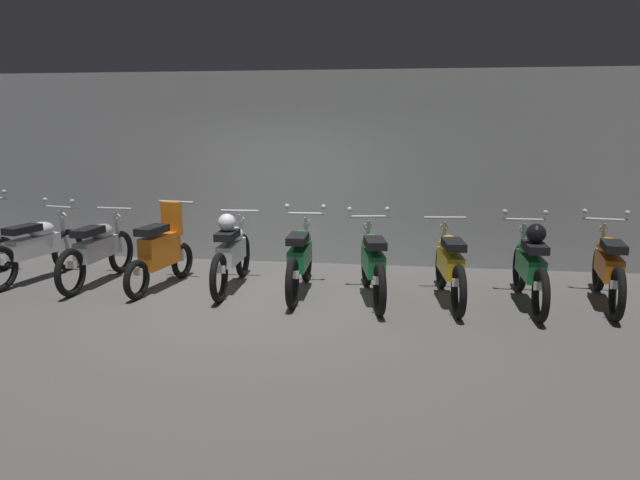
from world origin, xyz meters
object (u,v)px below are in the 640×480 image
(motorbike_slot_2, at_px, (98,250))
(motorbike_slot_1, at_px, (36,247))
(motorbike_slot_4, at_px, (231,251))
(motorbike_slot_6, at_px, (373,262))
(motorbike_slot_8, at_px, (530,265))
(motorbike_slot_9, at_px, (608,267))
(motorbike_slot_5, at_px, (300,258))
(motorbike_slot_3, at_px, (161,251))
(motorbike_slot_7, at_px, (450,264))

(motorbike_slot_2, bearing_deg, motorbike_slot_1, 178.14)
(motorbike_slot_4, xyz_separation_m, motorbike_slot_6, (1.97, -0.24, -0.03))
(motorbike_slot_8, bearing_deg, motorbike_slot_9, 10.62)
(motorbike_slot_4, relative_size, motorbike_slot_8, 1.00)
(motorbike_slot_5, bearing_deg, motorbike_slot_2, 178.41)
(motorbike_slot_1, distance_m, motorbike_slot_3, 1.98)
(motorbike_slot_1, bearing_deg, motorbike_slot_7, -2.03)
(motorbike_slot_7, relative_size, motorbike_slot_9, 1.00)
(motorbike_slot_8, bearing_deg, motorbike_slot_3, 178.44)
(motorbike_slot_5, bearing_deg, motorbike_slot_4, 174.13)
(motorbike_slot_8, distance_m, motorbike_slot_9, 1.01)
(motorbike_slot_7, bearing_deg, motorbike_slot_5, 177.21)
(motorbike_slot_1, xyz_separation_m, motorbike_slot_8, (6.91, -0.24, 0.04))
(motorbike_slot_1, height_order, motorbike_slot_9, same)
(motorbike_slot_3, relative_size, motorbike_slot_9, 0.86)
(motorbike_slot_4, distance_m, motorbike_slot_9, 4.94)
(motorbike_slot_6, bearing_deg, motorbike_slot_8, 0.28)
(motorbike_slot_2, height_order, motorbike_slot_4, motorbike_slot_4)
(motorbike_slot_7, bearing_deg, motorbike_slot_1, 177.97)
(motorbike_slot_4, distance_m, motorbike_slot_6, 1.98)
(motorbike_slot_3, relative_size, motorbike_slot_6, 0.86)
(motorbike_slot_3, relative_size, motorbike_slot_8, 0.86)
(motorbike_slot_7, height_order, motorbike_slot_9, motorbike_slot_9)
(motorbike_slot_1, relative_size, motorbike_slot_5, 0.99)
(motorbike_slot_6, bearing_deg, motorbike_slot_1, 177.08)
(motorbike_slot_2, bearing_deg, motorbike_slot_7, -2.07)
(motorbike_slot_5, relative_size, motorbike_slot_8, 1.00)
(motorbike_slot_4, height_order, motorbike_slot_8, motorbike_slot_8)
(motorbike_slot_6, distance_m, motorbike_slot_7, 0.99)
(motorbike_slot_3, height_order, motorbike_slot_5, motorbike_slot_3)
(motorbike_slot_6, xyz_separation_m, motorbike_slot_8, (1.98, 0.01, 0.04))
(motorbike_slot_2, distance_m, motorbike_slot_6, 3.95)
(motorbike_slot_9, bearing_deg, motorbike_slot_4, 179.50)
(motorbike_slot_4, bearing_deg, motorbike_slot_3, -174.47)
(motorbike_slot_7, distance_m, motorbike_slot_8, 0.99)
(motorbike_slot_9, bearing_deg, motorbike_slot_5, -179.15)
(motorbike_slot_2, relative_size, motorbike_slot_4, 1.00)
(motorbike_slot_3, xyz_separation_m, motorbike_slot_5, (1.97, -0.01, -0.03))
(motorbike_slot_2, relative_size, motorbike_slot_6, 1.01)
(motorbike_slot_7, xyz_separation_m, motorbike_slot_8, (0.99, -0.03, 0.04))
(motorbike_slot_2, relative_size, motorbike_slot_3, 1.17)
(motorbike_slot_3, relative_size, motorbike_slot_4, 0.86)
(motorbike_slot_2, bearing_deg, motorbike_slot_4, 0.57)
(motorbike_slot_1, xyz_separation_m, motorbike_slot_6, (4.93, -0.25, 0.00))
(motorbike_slot_2, relative_size, motorbike_slot_8, 1.00)
(motorbike_slot_1, distance_m, motorbike_slot_2, 0.98)
(motorbike_slot_4, height_order, motorbike_slot_6, motorbike_slot_6)
(motorbike_slot_4, relative_size, motorbike_slot_9, 1.00)
(motorbike_slot_1, relative_size, motorbike_slot_7, 0.99)
(motorbike_slot_6, height_order, motorbike_slot_8, same)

